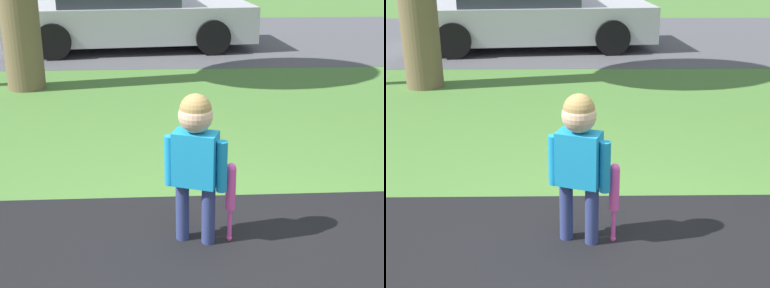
# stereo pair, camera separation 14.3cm
# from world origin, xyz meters

# --- Properties ---
(ground_plane) EXTENTS (60.00, 60.00, 0.00)m
(ground_plane) POSITION_xyz_m (0.00, 0.00, 0.00)
(ground_plane) COLOR #477533
(street_strip) EXTENTS (40.00, 6.00, 0.01)m
(street_strip) POSITION_xyz_m (0.00, 8.56, 0.00)
(street_strip) COLOR #4C4C51
(street_strip) RESTS_ON ground
(child) EXTENTS (0.40, 0.24, 1.04)m
(child) POSITION_xyz_m (-0.24, 0.33, 0.67)
(child) COLOR navy
(child) RESTS_ON ground
(baseball_bat) EXTENTS (0.07, 0.07, 0.57)m
(baseball_bat) POSITION_xyz_m (-0.01, 0.32, 0.37)
(baseball_bat) COLOR #E54CA5
(baseball_bat) RESTS_ON ground
(parked_car) EXTENTS (4.65, 2.41, 1.30)m
(parked_car) POSITION_xyz_m (-1.07, 7.46, 0.62)
(parked_car) COLOR #B7B7BC
(parked_car) RESTS_ON ground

